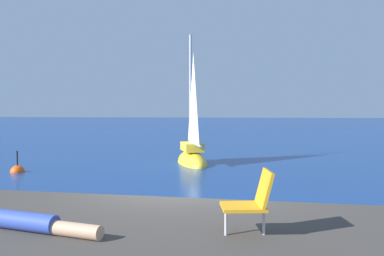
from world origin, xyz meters
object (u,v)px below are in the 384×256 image
at_px(sailboat_near, 192,156).
at_px(beach_chair, 252,199).
at_px(person_sunbather, 34,223).
at_px(marker_buoy, 18,172).

distance_m(sailboat_near, beach_chair, 13.90).
relative_size(sailboat_near, person_sunbather, 3.72).
height_order(beach_chair, marker_buoy, beach_chair).
distance_m(person_sunbather, marker_buoy, 12.39).
bearing_deg(marker_buoy, person_sunbather, -61.43).
relative_size(beach_chair, marker_buoy, 0.71).
relative_size(sailboat_near, marker_buoy, 5.66).
bearing_deg(beach_chair, marker_buoy, -58.48).
bearing_deg(person_sunbather, beach_chair, 18.60).
bearing_deg(sailboat_near, person_sunbather, 159.72).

